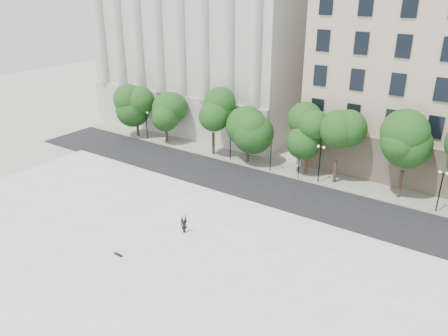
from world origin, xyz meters
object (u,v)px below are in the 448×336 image
Objects in this scene: traffic_light_east at (300,148)px; skateboard at (118,255)px; person_lying at (184,230)px; traffic_light_west at (271,142)px.

skateboard is (-4.67, -21.82, -3.11)m from traffic_light_east.
person_lying is 5.86m from skateboard.
traffic_light_west is 22.08m from skateboard.
traffic_light_west reaches higher than person_lying.
traffic_light_west and traffic_light_east have the same top height.
person_lying reaches higher than skateboard.
skateboard is at bearing -102.07° from traffic_light_east.
skateboard is (-1.21, -21.82, -3.11)m from traffic_light_west.
traffic_light_east is 16.79m from person_lying.
traffic_light_west is at bearing 88.14° from skateboard.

